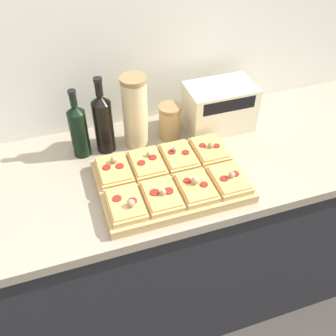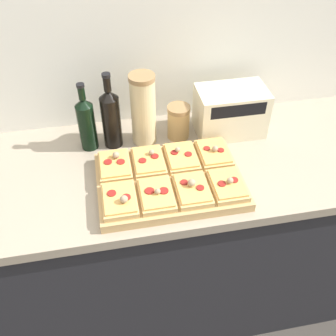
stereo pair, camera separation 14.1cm
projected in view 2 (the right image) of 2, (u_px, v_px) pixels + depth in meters
wall_back at (138, 46)px, 1.55m from camera, size 6.00×0.06×2.50m
kitchen_counter at (157, 240)px, 1.82m from camera, size 2.63×0.67×0.93m
cutting_board at (170, 181)px, 1.42m from camera, size 0.52×0.37×0.03m
pizza_slice_back_left at (115, 165)px, 1.43m from camera, size 0.11×0.16×0.05m
pizza_slice_back_midleft at (149, 161)px, 1.45m from camera, size 0.11×0.16×0.05m
pizza_slice_back_midright at (181, 157)px, 1.47m from camera, size 0.11×0.16×0.05m
pizza_slice_back_right at (214, 153)px, 1.49m from camera, size 0.11×0.16×0.05m
pizza_slice_front_left at (120, 200)px, 1.31m from camera, size 0.11×0.16×0.05m
pizza_slice_front_midleft at (156, 194)px, 1.32m from camera, size 0.11×0.16×0.05m
pizza_slice_front_midright at (192, 189)px, 1.34m from camera, size 0.11×0.16×0.06m
pizza_slice_front_right at (227, 185)px, 1.36m from camera, size 0.11×0.16×0.05m
olive_oil_bottle at (87, 123)px, 1.51m from camera, size 0.07×0.07×0.29m
wine_bottle at (111, 117)px, 1.52m from camera, size 0.07×0.07×0.32m
grain_jar_tall at (143, 110)px, 1.52m from camera, size 0.10×0.10×0.30m
grain_jar_short at (178, 122)px, 1.59m from camera, size 0.09×0.09×0.14m
toaster_oven at (231, 111)px, 1.61m from camera, size 0.30×0.17×0.19m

